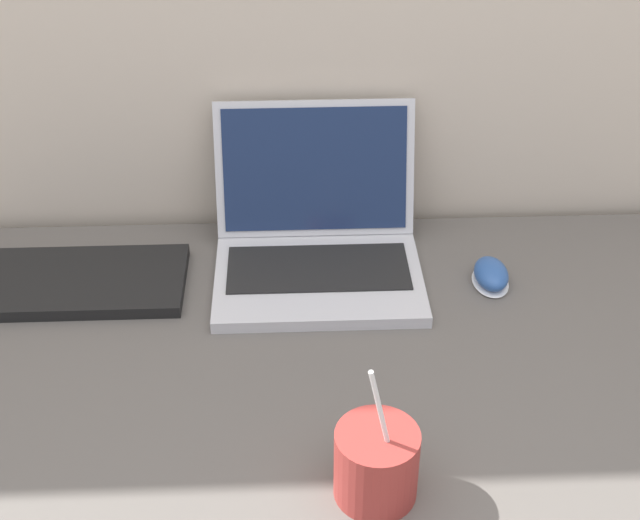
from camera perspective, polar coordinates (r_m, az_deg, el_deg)
The scene contains 5 objects.
desk at distance 1.58m, azimuth 1.38°, elevation -16.12°, with size 1.31×0.72×0.74m.
laptop at distance 1.46m, azimuth -0.18°, elevation 1.38°, with size 0.33×0.31×0.24m.
drink_cup at distance 1.09m, azimuth 3.63°, elevation -12.81°, with size 0.10×0.10×0.21m.
computer_mouse at distance 1.46m, azimuth 10.89°, elevation -0.94°, with size 0.06×0.09×0.04m.
external_keyboard at distance 1.49m, azimuth -16.30°, elevation -1.38°, with size 0.40×0.18×0.02m.
Camera 1 is at (-0.08, -0.64, 1.59)m, focal length 50.00 mm.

